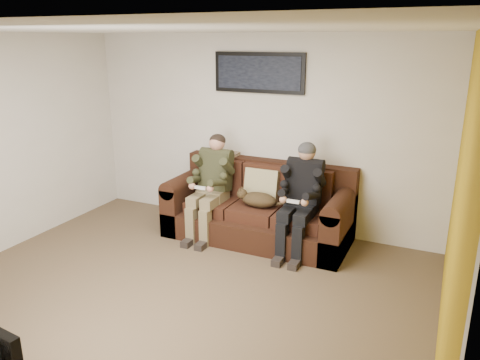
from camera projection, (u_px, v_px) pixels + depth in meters
The scene contains 12 objects.
floor at pixel (171, 298), 4.75m from camera, with size 5.00×5.00×0.00m, color brown.
ceiling at pixel (158, 29), 3.99m from camera, with size 5.00×5.00×0.00m, color silver.
wall_back at pixel (258, 133), 6.33m from camera, with size 5.00×5.00×0.00m, color beige.
wall_right at pixel (458, 216), 3.37m from camera, with size 4.50×4.50×0.00m, color beige.
accent_wall_right at pixel (456, 216), 3.37m from camera, with size 4.50×4.50×0.00m, color #AB8711.
sofa at pixel (260, 210), 6.15m from camera, with size 2.37×1.02×0.97m.
throw_pillow at pixel (262, 185), 6.09m from camera, with size 0.45×0.13×0.43m, color tan.
throw_blanket at pixel (221, 155), 6.52m from camera, with size 0.48×0.24×0.09m, color tan.
person_left at pixel (212, 180), 6.11m from camera, with size 0.51×0.87×1.33m.
person_right at pixel (301, 192), 5.62m from camera, with size 0.51×0.86×1.34m.
cat at pixel (257, 199), 5.92m from camera, with size 0.66×0.26×0.24m.
framed_poster at pixel (259, 73), 6.06m from camera, with size 1.25×0.05×0.52m.
Camera 1 is at (2.39, -3.52, 2.53)m, focal length 35.00 mm.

